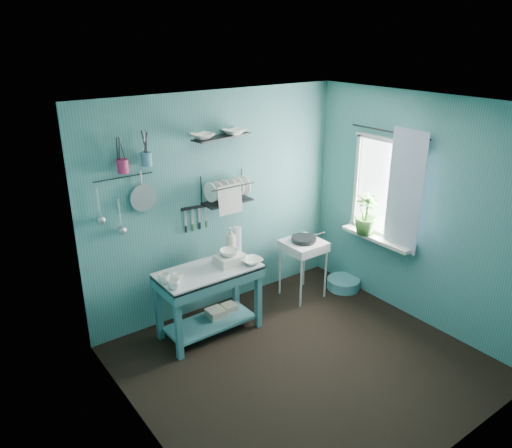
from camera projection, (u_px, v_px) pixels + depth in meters
floor at (303, 363)px, 4.93m from camera, size 3.20×3.20×0.00m
ceiling at (313, 106)px, 4.02m from camera, size 3.20×3.20×0.00m
wall_back at (218, 204)px, 5.60m from camera, size 3.20×0.00×3.20m
wall_front at (457, 321)px, 3.35m from camera, size 3.20×0.00×3.20m
wall_left at (142, 302)px, 3.59m from camera, size 0.00×3.00×3.00m
wall_right at (419, 212)px, 5.36m from camera, size 0.00×3.00×3.00m
work_counter at (209, 301)px, 5.30m from camera, size 1.16×0.74×0.76m
mug_left at (174, 284)px, 4.76m from camera, size 0.12×0.12×0.10m
mug_mid at (178, 278)px, 4.89m from camera, size 0.14×0.14×0.09m
mug_right at (164, 279)px, 4.87m from camera, size 0.17×0.17×0.10m
wash_tub at (229, 260)px, 5.27m from camera, size 0.28×0.22×0.10m
tub_bowl at (229, 253)px, 5.24m from camera, size 0.19×0.19×0.06m
soap_bottle at (231, 240)px, 5.49m from camera, size 0.12×0.12×0.30m
water_bottle at (237, 239)px, 5.56m from camera, size 0.09×0.09×0.28m
counter_bowl at (252, 261)px, 5.29m from camera, size 0.22×0.22×0.05m
hotplate_stand at (303, 269)px, 6.06m from camera, size 0.50×0.50×0.72m
frying_pan at (304, 239)px, 5.92m from camera, size 0.30×0.30×0.03m
knife_strip at (195, 207)px, 5.39m from camera, size 0.32×0.07×0.03m
dish_rack at (227, 189)px, 5.45m from camera, size 0.57×0.28×0.32m
upper_shelf at (222, 137)px, 5.25m from camera, size 0.72×0.29×0.01m
shelf_bowl_left at (202, 132)px, 5.09m from camera, size 0.24×0.24×0.06m
shelf_bowl_right at (234, 133)px, 5.32m from camera, size 0.27×0.27×0.06m
utensil_cup_magenta at (123, 166)px, 4.71m from camera, size 0.11×0.11×0.13m
utensil_cup_teal at (146, 159)px, 4.83m from camera, size 0.11×0.11×0.13m
colander at (143, 198)px, 4.97m from camera, size 0.28×0.03×0.28m
ladle_outer at (98, 203)px, 4.71m from camera, size 0.01×0.01×0.30m
ladle_inner at (120, 214)px, 4.87m from camera, size 0.01×0.01×0.30m
hook_rail at (124, 177)px, 4.80m from camera, size 0.60×0.01×0.01m
window_glass at (386, 189)px, 5.63m from camera, size 0.00×1.10×1.10m
windowsill at (377, 238)px, 5.80m from camera, size 0.16×0.95×0.04m
curtain at (405, 192)px, 5.35m from camera, size 0.00×1.35×1.35m
curtain_rod at (389, 132)px, 5.37m from camera, size 0.02×1.05×0.02m
potted_plant at (366, 215)px, 5.79m from camera, size 0.34×0.34×0.48m
storage_tin_large at (216, 318)px, 5.49m from camera, size 0.18×0.18×0.22m
storage_tin_small at (229, 312)px, 5.63m from camera, size 0.15×0.15×0.20m
floor_basin at (343, 283)px, 6.34m from camera, size 0.41×0.41×0.13m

